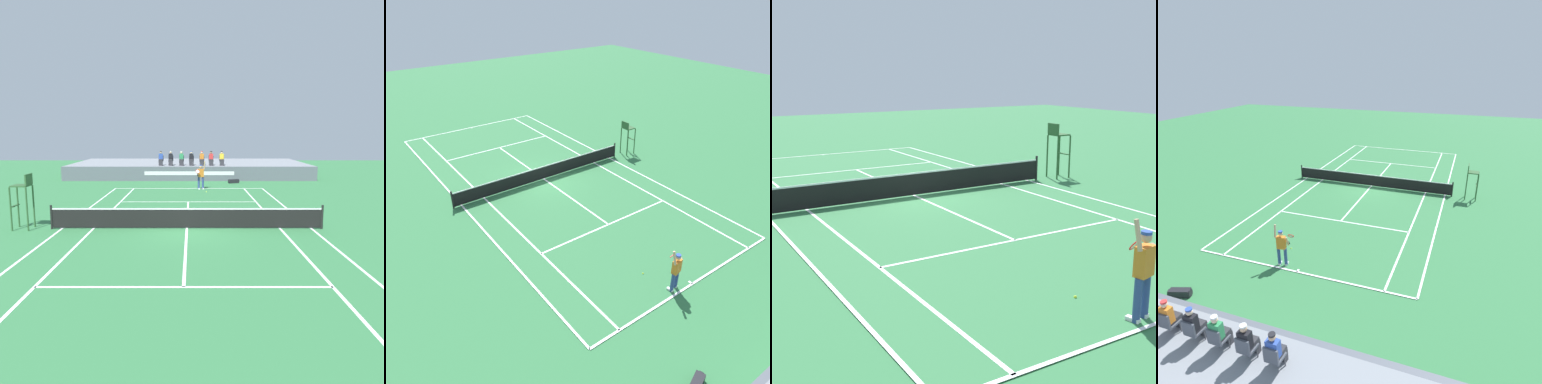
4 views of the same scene
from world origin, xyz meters
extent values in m
plane|color=#337542|center=(0.00, 0.00, 0.00)|extent=(80.00, 80.00, 0.00)
cube|color=#337542|center=(0.00, 0.00, 0.01)|extent=(10.98, 23.78, 0.02)
cube|color=white|center=(0.00, 11.89, 0.02)|extent=(10.98, 0.10, 0.01)
cube|color=white|center=(0.00, -11.89, 0.02)|extent=(10.98, 0.10, 0.01)
cube|color=white|center=(-5.49, 0.00, 0.02)|extent=(0.10, 23.78, 0.01)
cube|color=white|center=(5.49, 0.00, 0.02)|extent=(0.10, 23.78, 0.01)
cube|color=white|center=(-4.11, 0.00, 0.02)|extent=(0.10, 23.78, 0.01)
cube|color=white|center=(4.11, 0.00, 0.02)|extent=(0.10, 23.78, 0.01)
cube|color=white|center=(0.00, 6.40, 0.02)|extent=(8.22, 0.10, 0.01)
cube|color=white|center=(0.00, -6.40, 0.02)|extent=(8.22, 0.10, 0.01)
cube|color=white|center=(0.00, 0.00, 0.02)|extent=(0.10, 12.80, 0.01)
cube|color=white|center=(0.00, 11.79, 0.02)|extent=(0.10, 0.20, 0.01)
cube|color=white|center=(0.00, -11.79, 0.02)|extent=(0.10, 0.20, 0.01)
cylinder|color=black|center=(-5.94, 0.00, 0.54)|extent=(0.10, 0.10, 1.07)
cylinder|color=black|center=(5.94, 0.00, 0.54)|extent=(0.10, 0.10, 1.07)
cube|color=black|center=(0.00, 0.00, 0.48)|extent=(11.78, 0.02, 0.84)
cube|color=white|center=(0.00, 0.00, 0.90)|extent=(11.78, 0.03, 0.06)
cylinder|color=navy|center=(1.04, 11.64, 0.46)|extent=(0.15, 0.15, 0.92)
cylinder|color=navy|center=(0.73, 11.57, 0.46)|extent=(0.15, 0.15, 0.92)
cube|color=white|center=(1.05, 11.58, 0.05)|extent=(0.18, 0.30, 0.10)
cube|color=white|center=(0.74, 11.52, 0.05)|extent=(0.18, 0.30, 0.10)
cube|color=orange|center=(0.88, 11.61, 1.22)|extent=(0.44, 0.32, 0.60)
sphere|color=tan|center=(0.88, 11.61, 1.69)|extent=(0.22, 0.22, 0.22)
cylinder|color=#2D4CA8|center=(0.88, 11.61, 1.78)|extent=(0.21, 0.21, 0.06)
cylinder|color=tan|center=(1.14, 11.63, 1.78)|extent=(0.13, 0.23, 0.61)
cylinder|color=tan|center=(0.65, 11.46, 1.24)|extent=(0.16, 0.34, 0.56)
cylinder|color=black|center=(0.64, 11.33, 1.11)|extent=(0.08, 0.19, 0.25)
torus|color=red|center=(0.64, 11.15, 1.37)|extent=(0.34, 0.25, 0.26)
cylinder|color=silver|center=(0.64, 11.15, 1.37)|extent=(0.30, 0.21, 0.22)
sphere|color=#D1E533|center=(1.24, 10.20, 0.03)|extent=(0.07, 0.07, 0.07)
cylinder|color=#2D562D|center=(-7.53, -0.35, 0.95)|extent=(0.07, 0.07, 1.90)
cylinder|color=#2D562D|center=(-7.53, 0.35, 0.95)|extent=(0.07, 0.07, 1.90)
cylinder|color=#2D562D|center=(-6.83, -0.35, 0.95)|extent=(0.07, 0.07, 1.90)
cylinder|color=#2D562D|center=(-6.83, 0.35, 0.95)|extent=(0.07, 0.07, 1.90)
cube|color=#2D562D|center=(-7.18, 0.00, 1.93)|extent=(0.70, 0.70, 0.06)
cube|color=#2D562D|center=(-6.83, 0.00, 2.20)|extent=(0.06, 0.70, 0.48)
cube|color=#2D562D|center=(-7.50, 0.00, 1.04)|extent=(0.10, 0.70, 0.04)
cylinder|color=black|center=(3.29, 14.87, 0.16)|extent=(0.16, 0.32, 0.32)
camera|label=1|loc=(0.23, -16.34, 4.26)|focal=35.70mm
camera|label=2|loc=(11.06, 18.81, 11.31)|focal=35.71mm
camera|label=3|loc=(8.73, 17.91, 4.74)|focal=49.72mm
camera|label=4|loc=(-6.70, 23.16, 9.02)|focal=31.34mm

